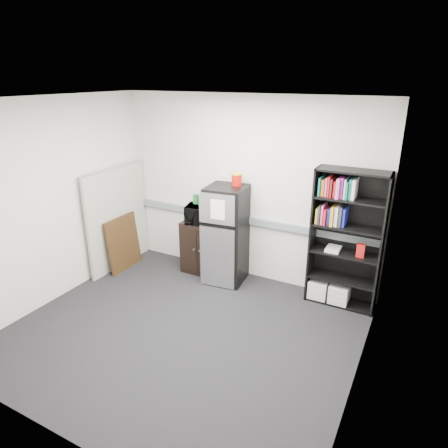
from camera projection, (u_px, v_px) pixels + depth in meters
name	position (u px, v px, depth m)	size (l,w,h in m)	color
floor	(183.00, 332.00, 4.85)	(4.00, 4.00, 0.00)	black
wall_back	(246.00, 190.00, 5.83)	(4.00, 0.02, 2.70)	silver
wall_right	(368.00, 267.00, 3.50)	(0.02, 3.50, 2.70)	silver
wall_left	(52.00, 203.00, 5.25)	(0.02, 3.50, 2.70)	silver
ceiling	(173.00, 100.00, 3.90)	(4.00, 3.50, 0.02)	white
electrical_raceway	(244.00, 220.00, 5.96)	(3.92, 0.05, 0.10)	slate
wall_note	(224.00, 174.00, 5.90)	(0.14, 0.00, 0.10)	white
bookshelf	(345.00, 236.00, 5.15)	(0.90, 0.34, 1.85)	black
cubicle_partition	(118.00, 218.00, 6.29)	(0.06, 1.30, 1.62)	#A6A293
cabinet	(204.00, 247.00, 6.20)	(0.66, 0.44, 0.82)	black
microwave	(203.00, 214.00, 6.00)	(0.50, 0.34, 0.28)	black
snack_box_a	(196.00, 199.00, 6.01)	(0.07, 0.05, 0.15)	#1A5D28
snack_box_b	(200.00, 200.00, 5.98)	(0.07, 0.05, 0.15)	#0B3319
snack_box_c	(204.00, 201.00, 5.95)	(0.07, 0.05, 0.14)	orange
snack_bag	(214.00, 205.00, 5.83)	(0.18, 0.10, 0.10)	red
refrigerator	(226.00, 235.00, 5.84)	(0.61, 0.63, 1.46)	black
coffee_can	(237.00, 179.00, 5.61)	(0.15, 0.15, 0.20)	#AD1208
framed_poster	(123.00, 243.00, 6.31)	(0.13, 0.67, 0.86)	black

